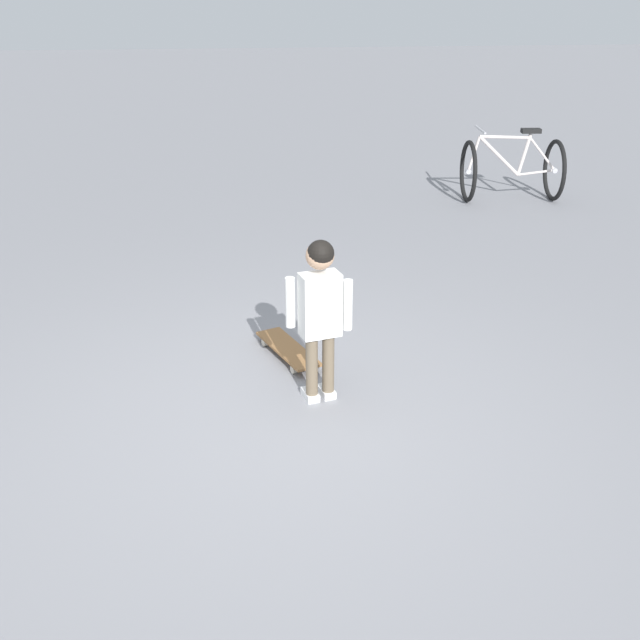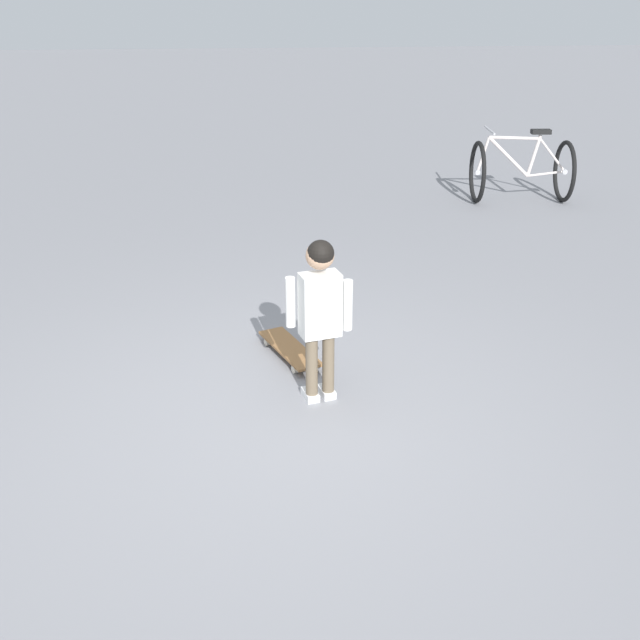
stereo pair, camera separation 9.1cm
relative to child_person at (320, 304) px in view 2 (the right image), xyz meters
name	(u,v)px [view 2 (the right image)]	position (x,y,z in m)	size (l,w,h in m)	color
ground_plane	(272,428)	(-0.32, -0.32, -0.66)	(50.00, 50.00, 0.00)	gray
child_person	(320,304)	(0.00, 0.00, 0.00)	(0.40, 0.22, 1.06)	brown
skateboard	(290,349)	(-0.16, 0.60, -0.60)	(0.43, 0.70, 0.07)	olive
bicycle_near	(521,170)	(2.72, 4.37, -0.28)	(1.11, 0.77, 0.85)	black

